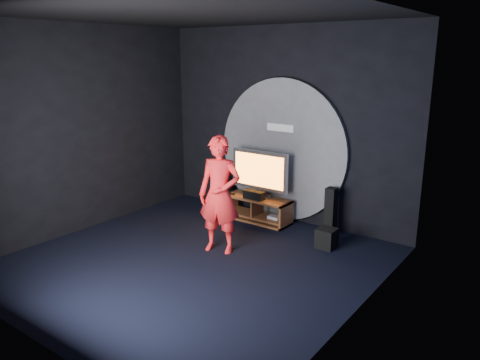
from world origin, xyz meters
name	(u,v)px	position (x,y,z in m)	size (l,w,h in m)	color
floor	(194,262)	(0.00, 0.00, 0.00)	(5.00, 5.00, 0.00)	black
back_wall	(284,125)	(0.00, 2.50, 1.75)	(5.00, 0.04, 3.50)	black
front_wall	(17,185)	(0.00, -2.50, 1.75)	(5.00, 0.04, 3.50)	black
left_wall	(81,130)	(-2.50, 0.00, 1.75)	(0.04, 5.00, 3.50)	black
right_wall	(362,172)	(2.50, 0.00, 1.75)	(0.04, 5.00, 3.50)	black
ceiling	(187,13)	(0.00, 0.00, 3.50)	(5.00, 5.00, 0.01)	black
wall_disc_panel	(282,150)	(0.00, 2.44, 1.30)	(2.60, 0.11, 2.60)	#515156
media_console	(258,211)	(-0.25, 2.05, 0.20)	(1.28, 0.45, 0.45)	brown
tv	(260,172)	(-0.26, 2.12, 0.92)	(1.17, 0.22, 0.86)	silver
center_speaker	(254,195)	(-0.26, 1.94, 0.53)	(0.40, 0.15, 0.15)	black
remote	(230,193)	(-0.79, 1.93, 0.46)	(0.18, 0.05, 0.02)	black
tower_speaker_left	(224,192)	(-1.04, 2.04, 0.42)	(0.17, 0.19, 0.84)	black
tower_speaker_right	(331,212)	(1.15, 2.19, 0.42)	(0.17, 0.19, 0.84)	black
subwoofer	(327,238)	(1.35, 1.66, 0.16)	(0.29, 0.29, 0.32)	black
player	(220,195)	(0.05, 0.57, 0.91)	(0.67, 0.44, 1.83)	red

